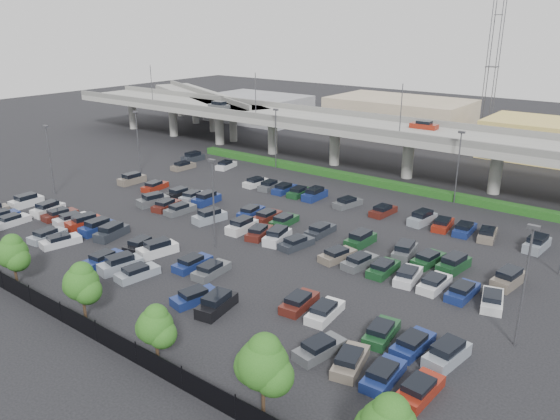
% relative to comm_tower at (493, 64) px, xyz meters
% --- Properties ---
extents(ground, '(280.00, 280.00, 0.00)m').
position_rel_comm_tower_xyz_m(ground, '(-4.00, -74.00, -15.61)').
color(ground, black).
extents(overpass, '(150.00, 13.00, 15.80)m').
position_rel_comm_tower_xyz_m(overpass, '(-4.21, -41.99, -8.64)').
color(overpass, gray).
rests_on(overpass, ground).
extents(on_ramp, '(50.93, 30.13, 8.80)m').
position_rel_comm_tower_xyz_m(on_ramp, '(-56.10, -30.95, -8.76)').
color(on_ramp, gray).
rests_on(on_ramp, ground).
extents(hedge, '(66.00, 1.60, 1.10)m').
position_rel_comm_tower_xyz_m(hedge, '(-4.00, -49.00, -15.06)').
color(hedge, '#123F14').
rests_on(hedge, ground).
extents(fence, '(70.00, 0.10, 2.00)m').
position_rel_comm_tower_xyz_m(fence, '(-4.05, -102.00, -14.71)').
color(fence, black).
rests_on(fence, ground).
extents(tree_row, '(65.07, 3.66, 5.94)m').
position_rel_comm_tower_xyz_m(tree_row, '(-3.30, -100.53, -12.09)').
color(tree_row, '#332316').
rests_on(tree_row, ground).
extents(parked_cars, '(63.21, 41.68, 1.67)m').
position_rel_comm_tower_xyz_m(parked_cars, '(-2.99, -77.61, -15.00)').
color(parked_cars, '#6B6053').
rests_on(parked_cars, ground).
extents(light_poles, '(66.90, 48.38, 10.30)m').
position_rel_comm_tower_xyz_m(light_poles, '(-8.12, -72.00, -9.37)').
color(light_poles, '#48484D').
rests_on(light_poles, ground).
extents(distant_buildings, '(138.00, 24.00, 9.00)m').
position_rel_comm_tower_xyz_m(distant_buildings, '(8.38, -12.19, -11.87)').
color(distant_buildings, slate).
rests_on(distant_buildings, ground).
extents(comm_tower, '(2.40, 2.40, 30.00)m').
position_rel_comm_tower_xyz_m(comm_tower, '(0.00, 0.00, 0.00)').
color(comm_tower, '#48484D').
rests_on(comm_tower, ground).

